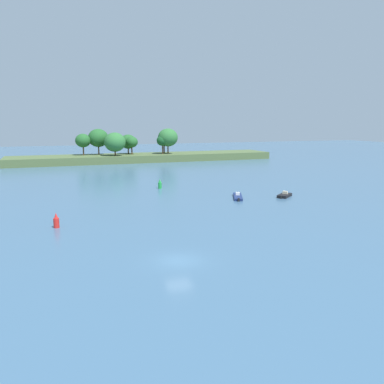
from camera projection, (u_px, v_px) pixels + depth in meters
The scene contains 6 objects.
ground_plane at pixel (179, 261), 37.31m from camera, with size 400.00×400.00×0.00m, color #3D607F.
treeline_island at pixel (140, 153), 132.18m from camera, with size 88.01×14.66×10.91m.
small_motorboat at pixel (284, 195), 69.21m from camera, with size 3.89×3.57×0.99m.
fishing_skiff at pixel (238, 197), 68.23m from camera, with size 3.74×6.08×0.92m.
channel_buoy_red at pixel (56, 221), 48.85m from camera, with size 0.70×0.70×1.90m.
channel_buoy_green at pixel (160, 184), 77.93m from camera, with size 0.70×0.70×1.90m.
Camera 1 is at (-11.27, -33.79, 12.95)m, focal length 36.77 mm.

